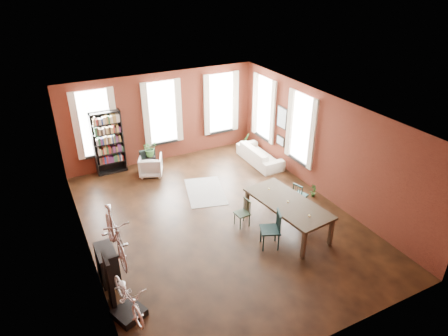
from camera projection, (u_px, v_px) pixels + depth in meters
room at (216, 142)px, 10.90m from camera, size 9.00×9.04×3.22m
dining_table at (287, 215)px, 10.78m from camera, size 1.41×2.60×0.85m
dining_chair_a at (270, 230)px, 10.06m from camera, size 0.62×0.62×1.02m
dining_chair_b at (242, 213)px, 10.92m from camera, size 0.39×0.39×0.79m
dining_chair_c at (309, 214)px, 10.87m from camera, size 0.39×0.39×0.79m
dining_chair_d at (300, 195)px, 11.77m from camera, size 0.46×0.46×0.80m
bookshelf at (108, 143)px, 13.38m from camera, size 1.00×0.32×2.20m
white_armchair at (151, 164)px, 13.54m from camera, size 0.95×0.93×0.77m
cream_sofa at (260, 152)px, 14.36m from camera, size 0.61×2.08×0.81m
striped_rug at (205, 192)px, 12.70m from camera, size 1.57×2.05×0.01m
bike_trainer at (129, 313)px, 8.24m from camera, size 0.74×0.74×0.17m
bike_wall_rack at (110, 283)px, 8.22m from camera, size 0.16×0.60×1.30m
console_table at (107, 264)px, 9.09m from camera, size 0.40×0.80×0.80m
plant_stand at (151, 164)px, 13.78m from camera, size 0.37×0.37×0.61m
plant_by_sofa at (245, 145)px, 15.52m from camera, size 0.54×0.71×0.28m
plant_small at (313, 195)px, 12.40m from camera, size 0.34×0.47×0.15m
bicycle_floor at (126, 283)px, 7.86m from camera, size 0.61×0.83×1.47m
bicycle_hung at (113, 220)px, 7.63m from camera, size 0.47×1.00×1.66m
plant_on_stand at (150, 150)px, 13.55m from camera, size 0.60×0.64×0.42m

